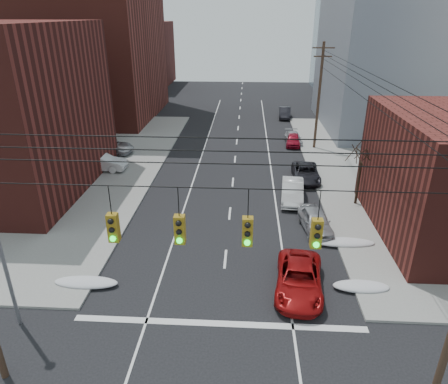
# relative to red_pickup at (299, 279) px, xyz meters

# --- Properties ---
(building_brick_tall) EXTENTS (24.00, 20.00, 30.00)m
(building_brick_tall) POSITION_rel_red_pickup_xyz_m (-28.05, 38.73, 14.28)
(building_brick_tall) COLOR maroon
(building_brick_tall) RESTS_ON ground
(building_brick_far) EXTENTS (22.00, 18.00, 12.00)m
(building_brick_far) POSITION_rel_red_pickup_xyz_m (-30.05, 64.73, 5.28)
(building_brick_far) COLOR #521D18
(building_brick_far) RESTS_ON ground
(building_office) EXTENTS (22.00, 20.00, 25.00)m
(building_office) POSITION_rel_red_pickup_xyz_m (17.95, 34.73, 11.78)
(building_office) COLOR gray
(building_office) RESTS_ON ground
(building_glass) EXTENTS (20.00, 18.00, 22.00)m
(building_glass) POSITION_rel_red_pickup_xyz_m (19.95, 60.73, 10.28)
(building_glass) COLOR gray
(building_glass) RESTS_ON ground
(utility_pole_far) EXTENTS (2.20, 0.28, 11.00)m
(utility_pole_far) POSITION_rel_red_pickup_xyz_m (4.45, 24.73, 5.06)
(utility_pole_far) COLOR #473323
(utility_pole_far) RESTS_ON ground
(traffic_signals) EXTENTS (17.00, 0.42, 2.02)m
(traffic_signals) POSITION_rel_red_pickup_xyz_m (-3.95, -6.30, 6.45)
(traffic_signals) COLOR black
(traffic_signals) RESTS_ON ground
(bare_tree) EXTENTS (2.09, 2.20, 4.93)m
(bare_tree) POSITION_rel_red_pickup_xyz_m (5.54, 10.73, 1.60)
(bare_tree) COLOR black
(bare_tree) RESTS_ON ground
(snow_nw) EXTENTS (3.50, 1.08, 0.42)m
(snow_nw) POSITION_rel_red_pickup_xyz_m (-11.45, -0.27, -0.51)
(snow_nw) COLOR silver
(snow_nw) RESTS_ON ground
(snow_ne) EXTENTS (3.00, 1.08, 0.42)m
(snow_ne) POSITION_rel_red_pickup_xyz_m (3.35, 0.23, -0.51)
(snow_ne) COLOR silver
(snow_ne) RESTS_ON ground
(snow_east_far) EXTENTS (4.00, 1.08, 0.42)m
(snow_east_far) POSITION_rel_red_pickup_xyz_m (3.35, 4.73, -0.51)
(snow_east_far) COLOR silver
(snow_east_far) RESTS_ON ground
(red_pickup) EXTENTS (2.98, 5.43, 1.44)m
(red_pickup) POSITION_rel_red_pickup_xyz_m (0.00, 0.00, 0.00)
(red_pickup) COLOR #980D0E
(red_pickup) RESTS_ON ground
(parked_car_a) EXTENTS (2.22, 4.41, 1.44)m
(parked_car_a) POSITION_rel_red_pickup_xyz_m (1.84, 6.56, 0.00)
(parked_car_a) COLOR #B8B8BD
(parked_car_a) RESTS_ON ground
(parked_car_b) EXTENTS (2.07, 4.84, 1.55)m
(parked_car_b) POSITION_rel_red_pickup_xyz_m (0.75, 11.33, 0.06)
(parked_car_b) COLOR silver
(parked_car_b) RESTS_ON ground
(parked_car_c) EXTENTS (2.41, 4.98, 1.37)m
(parked_car_c) POSITION_rel_red_pickup_xyz_m (2.35, 15.56, -0.04)
(parked_car_c) COLOR black
(parked_car_c) RESTS_ON ground
(parked_car_d) EXTENTS (1.85, 4.26, 1.22)m
(parked_car_d) POSITION_rel_red_pickup_xyz_m (2.35, 26.55, -0.11)
(parked_car_d) COLOR #B5B5BA
(parked_car_d) RESTS_ON ground
(parked_car_e) EXTENTS (1.91, 3.95, 1.30)m
(parked_car_e) POSITION_rel_red_pickup_xyz_m (2.27, 25.80, -0.07)
(parked_car_e) COLOR maroon
(parked_car_e) RESTS_ON ground
(parked_car_f) EXTENTS (1.82, 4.53, 1.46)m
(parked_car_f) POSITION_rel_red_pickup_xyz_m (2.35, 38.60, 0.01)
(parked_car_f) COLOR black
(parked_car_f) RESTS_ON ground
(lot_car_a) EXTENTS (4.79, 1.81, 1.56)m
(lot_car_a) POSITION_rel_red_pickup_xyz_m (-16.39, 16.56, 0.21)
(lot_car_a) COLOR silver
(lot_car_a) RESTS_ON sidewalk_nw
(lot_car_b) EXTENTS (5.61, 3.54, 1.44)m
(lot_car_b) POSITION_rel_red_pickup_xyz_m (-17.20, 21.59, 0.15)
(lot_car_b) COLOR #9E9FA3
(lot_car_b) RESTS_ON sidewalk_nw
(lot_car_c) EXTENTS (5.12, 3.73, 1.38)m
(lot_car_c) POSITION_rel_red_pickup_xyz_m (-21.10, 14.67, 0.12)
(lot_car_c) COLOR black
(lot_car_c) RESTS_ON sidewalk_nw
(lot_car_d) EXTENTS (4.32, 1.81, 1.46)m
(lot_car_d) POSITION_rel_red_pickup_xyz_m (-22.87, 18.61, 0.16)
(lot_car_d) COLOR silver
(lot_car_d) RESTS_ON sidewalk_nw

